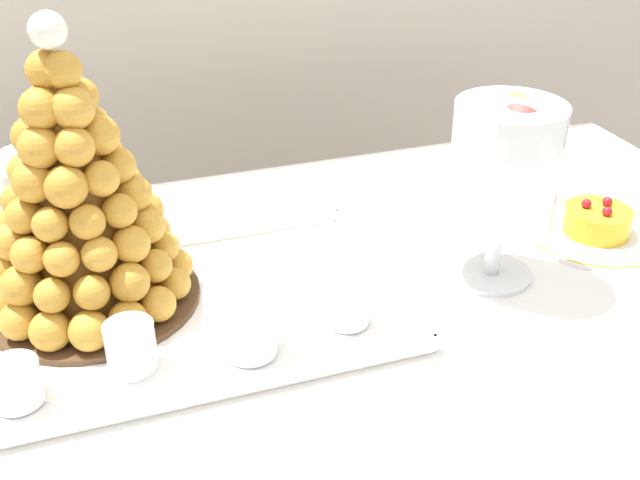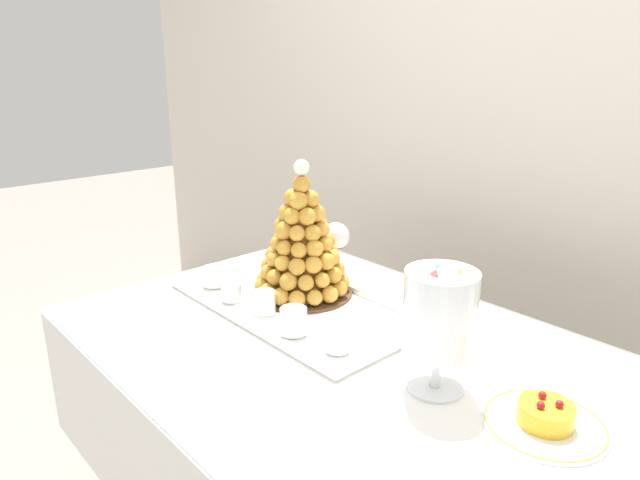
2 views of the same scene
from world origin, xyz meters
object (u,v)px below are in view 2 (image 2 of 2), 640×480
Objects in this scene: dessert_cup_mid_left at (232,292)px; dessert_cup_left at (214,277)px; dessert_cup_centre at (264,303)px; serving_tray at (293,304)px; dessert_cup_right at (337,340)px; fruit_tart_plate at (545,419)px; wine_glass at (336,238)px; dessert_cup_mid_right at (294,322)px; macaron_goblet at (440,313)px; croquembouche at (302,243)px.

dessert_cup_left is at bearing 170.65° from dessert_cup_mid_left.
serving_tray is at bearing 87.45° from dessert_cup_centre.
dessert_cup_right is (0.25, -0.08, 0.03)m from serving_tray.
fruit_tart_plate is (0.78, 0.11, -0.02)m from dessert_cup_mid_left.
dessert_cup_mid_left is at bearing -93.73° from wine_glass.
dessert_cup_mid_left is at bearing -179.72° from dessert_cup_mid_right.
dessert_cup_left is 0.96× the size of dessert_cup_mid_right.
dessert_cup_mid_left is (0.11, -0.02, -0.00)m from dessert_cup_left.
dessert_cup_right is at bearing 2.97° from dessert_cup_mid_left.
macaron_goblet is at bearing 6.00° from dessert_cup_centre.
dessert_cup_left and dessert_cup_right have the same top height.
wine_glass is at bearing 106.31° from dessert_cup_centre.
dessert_cup_left is at bearing -179.96° from dessert_cup_right.
wine_glass reaches higher than dessert_cup_right.
macaron_goblet reaches higher than serving_tray.
serving_tray is at bearing 19.47° from dessert_cup_left.
dessert_cup_mid_left is at bearing -172.05° from fruit_tart_plate.
dessert_cup_left is 0.71m from macaron_goblet.
dessert_cup_mid_right is (0.25, 0.00, 0.01)m from dessert_cup_mid_left.
dessert_cup_right is (0.28, -0.14, -0.12)m from croquembouche.
dessert_cup_mid_left is 0.25m from dessert_cup_mid_right.
macaron_goblet reaches higher than dessert_cup_mid_right.
fruit_tart_plate is (0.54, 0.11, -0.02)m from dessert_cup_mid_right.
macaron_goblet is (0.47, -0.04, 0.15)m from serving_tray.
croquembouche reaches higher than fruit_tart_plate.
macaron_goblet is (0.47, 0.05, 0.12)m from dessert_cup_centre.
dessert_cup_mid_left is at bearing -140.05° from serving_tray.
dessert_cup_right reaches higher than dessert_cup_mid_left.
dessert_cup_right is at bearing -26.93° from croquembouche.
macaron_goblet is at bearing -10.97° from croquembouche.
dessert_cup_centre is at bearing -0.81° from dessert_cup_left.
serving_tray is 11.27× the size of dessert_cup_left.
croquembouche is 0.71m from fruit_tart_plate.
dessert_cup_centre is 0.13m from dessert_cup_mid_right.
fruit_tart_plate is at bearing 5.76° from dessert_cup_left.
serving_tray is 10.79× the size of dessert_cup_mid_right.
dessert_cup_mid_left reaches higher than serving_tray.
dessert_cup_left is 0.23m from dessert_cup_centre.
dessert_cup_right is at bearing 8.31° from dessert_cup_mid_right.
croquembouche reaches higher than dessert_cup_mid_right.
dessert_cup_right reaches higher than fruit_tart_plate.
dessert_cup_mid_left is 0.79m from fruit_tart_plate.
dessert_cup_left is at bearing 177.20° from dessert_cup_mid_right.
macaron_goblet is 0.63m from wine_glass.
croquembouche is 6.67× the size of dessert_cup_mid_left.
wine_glass is at bearing 86.27° from dessert_cup_mid_left.
wine_glass is at bearing 110.00° from croquembouche.
fruit_tart_plate is at bearing 8.03° from dessert_cup_centre.
croquembouche is 0.20m from wine_glass.
dessert_cup_centre is (0.23, -0.00, 0.00)m from dessert_cup_left.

